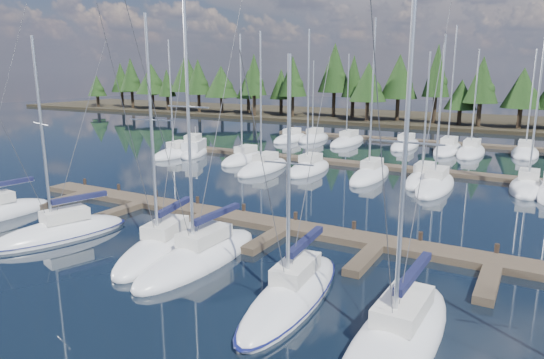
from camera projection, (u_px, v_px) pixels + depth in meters
The scene contains 12 objects.
ground at pixel (354, 190), 41.01m from camera, with size 260.00×260.00×0.00m, color black.
far_shore at pixel (463, 121), 91.94m from camera, with size 220.00×30.00×0.60m, color black.
main_dock at pixel (284, 229), 30.22m from camera, with size 44.00×6.13×0.90m.
back_docks at pixel (411, 153), 57.61m from camera, with size 50.00×21.80×0.40m.
front_sailboat_1 at pixel (60, 233), 29.32m from camera, with size 5.04×8.84×12.58m.
front_sailboat_2 at pixel (163, 247), 26.92m from camera, with size 4.51×9.06×13.47m.
front_sailboat_3 at pixel (200, 257), 25.57m from camera, with size 2.94×9.46×14.88m.
front_sailboat_4 at pixel (292, 295), 21.31m from camera, with size 3.22×9.77×11.35m.
front_sailboat_5 at pixel (398, 338), 17.88m from camera, with size 3.14×10.09×13.87m.
back_sailboat_rows at pixel (403, 159), 53.53m from camera, with size 49.96×32.78×16.48m.
motor_yacht_left at pixel (194, 150), 58.06m from camera, with size 5.59×8.33×3.96m.
tree_line at pixel (444, 83), 83.18m from camera, with size 187.12×12.15×14.43m.
Camera 1 is at (13.46, -8.08, 9.96)m, focal length 32.00 mm.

